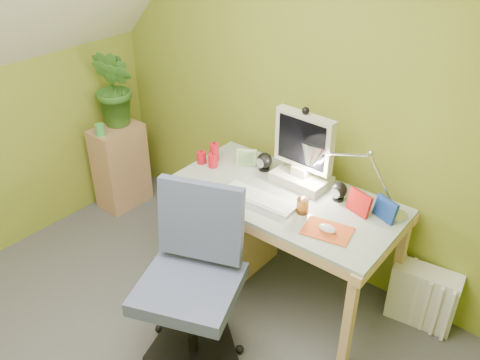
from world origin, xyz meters
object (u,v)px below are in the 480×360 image
Objects in this scene: side_ledge at (121,166)px; task_chair at (189,285)px; desk at (281,244)px; radiator at (423,296)px; monitor at (304,141)px; potted_plant at (115,88)px; desk_lamp at (374,168)px.

task_chair is (1.52, -0.76, 0.18)m from side_ledge.
desk reaches higher than radiator.
side_ledge is at bearing 178.38° from radiator.
radiator is (0.82, 0.14, -0.83)m from monitor.
potted_plant is 1.79m from task_chair.
task_chair is 1.43m from radiator.
desk is 0.68m from monitor.
task_chair is at bearing -96.37° from desk.
desk_lamp is 0.52× the size of task_chair.
side_ledge is 1.71m from task_chair.
monitor is 0.92× the size of potted_plant.
task_chair is at bearing -112.06° from desk_lamp.
potted_plant is 0.59× the size of task_chair.
desk is 2.41× the size of monitor.
task_chair is at bearing -138.72° from radiator.
radiator is (0.82, 0.32, -0.17)m from desk.
task_chair is (-0.07, -0.93, -0.49)m from monitor.
radiator is at bearing 7.40° from side_ledge.
desk is at bearing 62.93° from task_chair.
task_chair is (-0.52, -0.93, -0.48)m from desk_lamp.
task_chair is (-0.07, -0.75, 0.16)m from desk.
potted_plant is at bearing -174.32° from monitor.
monitor is 0.54× the size of task_chair.
desk is at bearing -0.25° from side_ledge.
side_ledge is at bearing -90.00° from potted_plant.
desk_lamp is at bearing 20.44° from desk.
potted_plant is 2.55m from radiator.
monitor is 1.06m from task_chair.
radiator is (2.41, 0.31, -0.15)m from side_ledge.
monitor is 1.05× the size of desk_lamp.
potted_plant reaches higher than side_ledge.
desk reaches higher than side_ledge.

